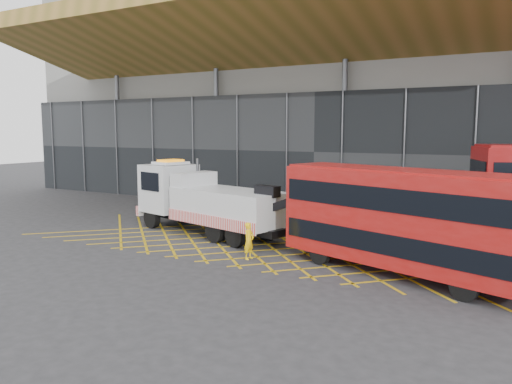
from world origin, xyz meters
The scene contains 6 objects.
ground_plane centered at (0.00, 0.00, 0.00)m, with size 120.00×120.00×0.00m, color #2A2A2D.
road_markings centered at (4.00, 0.00, 0.01)m, with size 24.76×7.16×0.01m.
construction_building centered at (1.92, 18.40, 8.98)m, with size 55.00×23.97×18.00m.
recovery_truck centered at (-0.12, 1.42, 1.79)m, with size 11.13×4.92×3.88m.
bus_towed centered at (10.88, -1.38, 2.24)m, with size 10.10×5.26×4.03m.
worker centered at (4.63, -2.03, 0.79)m, with size 0.57×0.38×1.58m, color yellow.
Camera 1 is at (15.04, -20.01, 5.48)m, focal length 35.00 mm.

